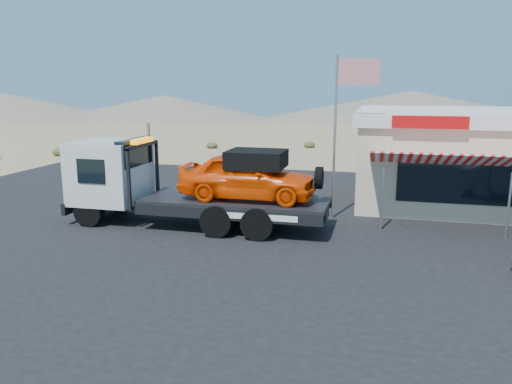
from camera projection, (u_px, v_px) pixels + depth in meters
The scene contains 7 objects.
ground at pixel (169, 245), 15.82m from camera, with size 120.00×120.00×0.00m, color #9A7B58.
asphalt_lot at pixel (254, 224), 18.18m from camera, with size 32.00×24.00×0.02m, color black.
tow_truck at pixel (190, 180), 17.69m from camera, with size 9.20×2.73×3.08m.
jerky_store at pixel (480, 156), 21.40m from camera, with size 10.40×9.97×3.90m.
flagpole at pixel (342, 119), 18.11m from camera, with size 1.55×0.10×6.00m.
desert_scrub at pixel (12, 167), 29.25m from camera, with size 24.56×33.33×0.65m.
distant_hills at pixel (265, 107), 70.03m from camera, with size 126.00×48.00×4.20m.
Camera 1 is at (6.37, -13.98, 4.96)m, focal length 35.00 mm.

